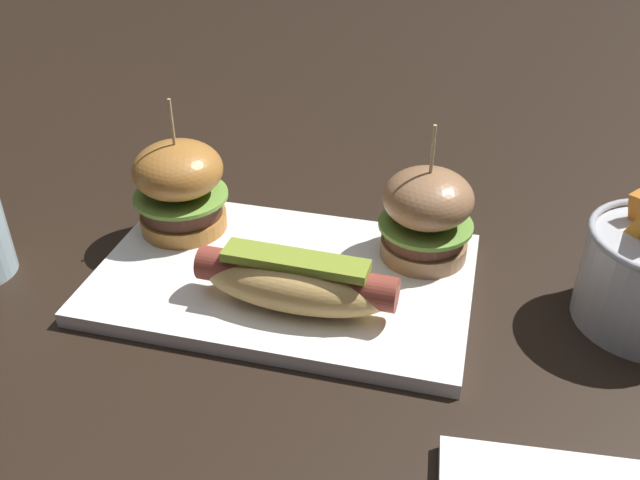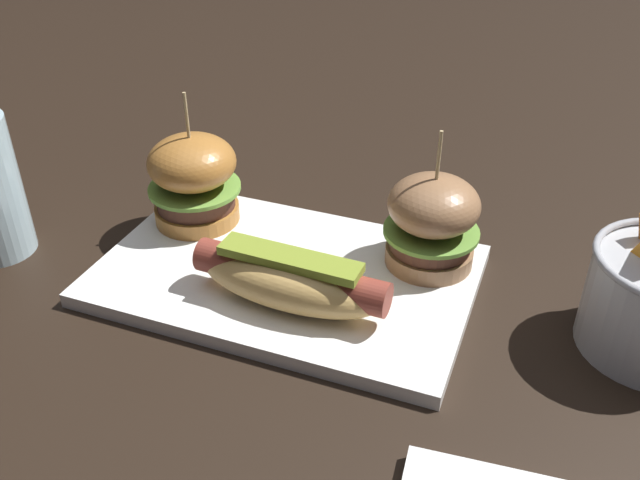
{
  "view_description": "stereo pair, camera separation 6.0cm",
  "coord_description": "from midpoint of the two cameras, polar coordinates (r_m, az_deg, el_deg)",
  "views": [
    {
      "loc": [
        0.16,
        -0.49,
        0.39
      ],
      "look_at": [
        0.03,
        0.0,
        0.05
      ],
      "focal_mm": 38.98,
      "sensor_mm": 36.0,
      "label": 1
    },
    {
      "loc": [
        0.22,
        -0.47,
        0.39
      ],
      "look_at": [
        0.03,
        0.0,
        0.05
      ],
      "focal_mm": 38.98,
      "sensor_mm": 36.0,
      "label": 2
    }
  ],
  "objects": [
    {
      "name": "slider_left",
      "position": [
        0.69,
        -13.91,
        4.23
      ],
      "size": [
        0.09,
        0.09,
        0.14
      ],
      "color": "#AE7031",
      "rests_on": "platter_main"
    },
    {
      "name": "hot_dog",
      "position": [
        0.58,
        -4.98,
        -3.51
      ],
      "size": [
        0.17,
        0.06,
        0.05
      ],
      "color": "#E0B162",
      "rests_on": "platter_main"
    },
    {
      "name": "slider_right",
      "position": [
        0.63,
        6.07,
        2.03
      ],
      "size": [
        0.09,
        0.09,
        0.13
      ],
      "color": "#976C48",
      "rests_on": "platter_main"
    },
    {
      "name": "ground_plane",
      "position": [
        0.64,
        -5.62,
        -3.7
      ],
      "size": [
        3.0,
        3.0,
        0.0
      ],
      "primitive_type": "plane",
      "color": "black"
    },
    {
      "name": "platter_main",
      "position": [
        0.64,
        -5.65,
        -3.2
      ],
      "size": [
        0.34,
        0.21,
        0.01
      ],
      "primitive_type": "cube",
      "color": "white",
      "rests_on": "ground"
    }
  ]
}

